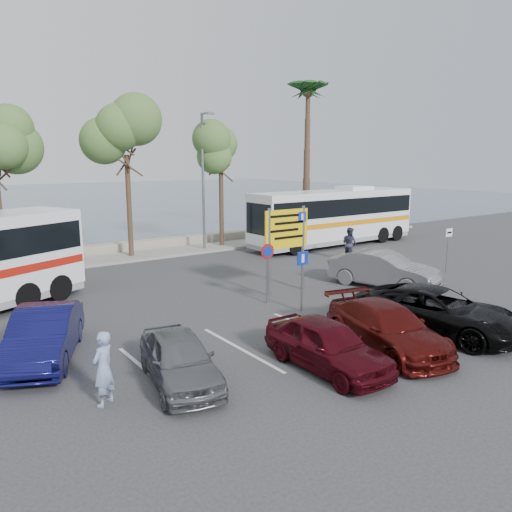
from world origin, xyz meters
TOP-DOWN VIEW (x-y plane):
  - ground at (0.00, 0.00)m, footprint 120.00×120.00m
  - kerb_strip at (0.00, 14.00)m, footprint 44.00×2.40m
  - seawall at (0.00, 16.00)m, footprint 48.00×0.80m
  - sea at (0.00, 60.00)m, footprint 140.00×140.00m
  - tree_mid at (-1.50, 14.00)m, footprint 3.20×3.20m
  - tree_right at (4.50, 14.00)m, footprint 3.20×3.20m
  - palm_tree at (11.50, 14.00)m, footprint 4.80×4.80m
  - street_lamp_right at (3.00, 13.52)m, footprint 0.45×1.15m
  - direction_sign at (1.00, 3.20)m, footprint 2.20×0.12m
  - sign_no_stop at (-0.60, 2.38)m, footprint 0.60×0.08m
  - sign_parking at (-0.20, 0.79)m, footprint 0.50×0.07m
  - sign_taxi at (9.80, 1.49)m, footprint 0.50×0.07m
  - lane_markings at (-1.14, -1.00)m, footprint 12.02×4.20m
  - coach_bus_right at (10.83, 10.50)m, footprint 12.12×2.71m
  - car_silver_a at (-6.60, -1.99)m, footprint 2.31×4.03m
  - car_blue at (-9.00, 1.50)m, footprint 3.22×4.68m
  - car_maroon at (-0.60, -3.50)m, footprint 2.84×4.91m
  - car_red at (-3.00, -3.50)m, footprint 1.66×4.00m
  - suv_black at (1.80, -3.50)m, footprint 3.57×5.70m
  - car_silver_b at (5.06, 1.46)m, footprint 3.02×5.04m
  - pedestrian_near at (-8.51, -2.00)m, footprint 0.76×0.70m
  - pedestrian_far at (8.16, 6.50)m, footprint 0.76×0.94m

SIDE VIEW (x-z plane):
  - ground at x=0.00m, z-range 0.00..0.00m
  - lane_markings at x=-1.14m, z-range 0.00..0.01m
  - sea at x=0.00m, z-range 0.01..0.01m
  - kerb_strip at x=0.00m, z-range 0.00..0.15m
  - seawall at x=0.00m, z-range 0.00..0.60m
  - car_silver_a at x=-6.60m, z-range 0.00..1.29m
  - car_maroon at x=-0.60m, z-range 0.00..1.34m
  - car_red at x=-3.00m, z-range 0.00..1.36m
  - car_blue at x=-9.00m, z-range 0.00..1.46m
  - suv_black at x=1.80m, z-range 0.00..1.47m
  - car_silver_b at x=5.06m, z-range 0.00..1.57m
  - pedestrian_near at x=-8.51m, z-range 0.00..1.75m
  - pedestrian_far at x=8.16m, z-range 0.00..1.83m
  - sign_taxi at x=9.80m, z-range 0.32..2.52m
  - sign_parking at x=-0.20m, z-range 0.34..2.59m
  - sign_no_stop at x=-0.60m, z-range 0.40..2.75m
  - coach_bus_right at x=10.83m, z-range -0.14..3.64m
  - direction_sign at x=1.00m, z-range 0.63..4.23m
  - street_lamp_right at x=3.00m, z-range 0.59..8.60m
  - tree_right at x=4.50m, z-range 2.47..9.87m
  - tree_mid at x=-1.50m, z-range 2.65..10.65m
  - palm_tree at x=11.50m, z-range 4.27..15.47m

